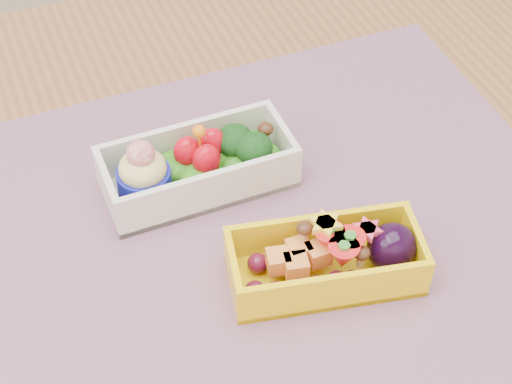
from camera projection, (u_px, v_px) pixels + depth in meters
name	position (u px, v px, depth m)	size (l,w,h in m)	color
table	(221.00, 320.00, 0.72)	(1.20, 0.80, 0.75)	brown
placemat	(250.00, 231.00, 0.66)	(0.54, 0.42, 0.00)	gray
bento_white	(197.00, 166.00, 0.68)	(0.16, 0.07, 0.07)	silver
bento_yellow	(330.00, 260.00, 0.61)	(0.16, 0.09, 0.05)	yellow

